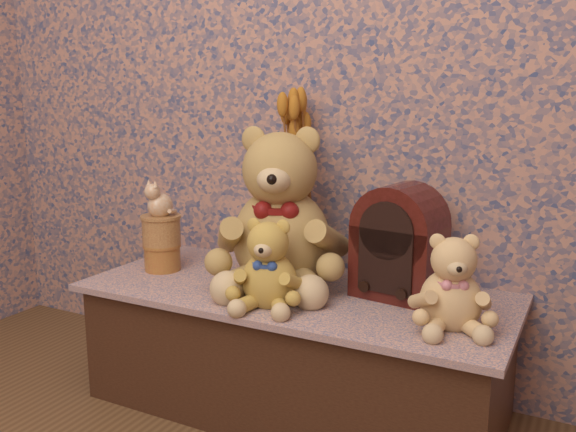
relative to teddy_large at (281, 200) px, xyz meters
The scene contains 10 objects.
display_shelf 0.47m from the teddy_large, 31.94° to the right, with size 1.32×0.58×0.39m, color #3C4B7B.
teddy_large is the anchor object (origin of this frame).
teddy_medium 0.25m from the teddy_large, 70.96° to the right, with size 0.21×0.26×0.27m, color #BD8335, non-canonical shape.
teddy_small 0.60m from the teddy_large, 13.14° to the right, with size 0.21×0.25×0.27m, color tan, non-canonical shape.
cathedral_radio 0.39m from the teddy_large, ahead, with size 0.24×0.18×0.34m, color #3A100A, non-canonical shape.
ceramic_vase 0.22m from the teddy_large, 100.48° to the left, with size 0.11×0.11×0.19m, color tan.
dried_stalks 0.21m from the teddy_large, 100.48° to the left, with size 0.24×0.24×0.47m, color #B86A1D, non-canonical shape.
biscuit_tin_lower 0.48m from the teddy_large, behind, with size 0.12×0.12×0.09m, color gold.
biscuit_tin_upper 0.45m from the teddy_large, behind, with size 0.13×0.13×0.10m, color #D9AF5E.
cat_figurine 0.43m from the teddy_large, behind, with size 0.09×0.10×0.13m, color silver, non-canonical shape.
Camera 1 is at (0.81, -0.39, 0.99)m, focal length 37.95 mm.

